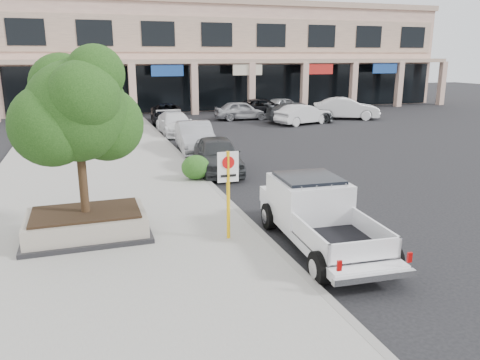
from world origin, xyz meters
name	(u,v)px	position (x,y,z in m)	size (l,w,h in m)	color
ground	(308,227)	(0.00, 0.00, 0.00)	(120.00, 120.00, 0.00)	black
sidewalk	(99,187)	(-5.50, 6.00, 0.07)	(8.00, 52.00, 0.15)	gray
curb	(204,179)	(-1.55, 6.00, 0.07)	(0.20, 52.00, 0.15)	gray
strip_mall	(228,56)	(8.00, 33.93, 4.75)	(40.55, 12.43, 9.50)	tan
planter	(87,224)	(-5.98, 0.94, 0.48)	(3.20, 2.20, 0.68)	black
planter_tree	(82,111)	(-5.84, 1.09, 3.41)	(2.90, 2.55, 4.00)	#322113
no_parking_sign	(228,183)	(-2.49, -0.38, 1.63)	(0.55, 0.09, 2.30)	yellow
hedge	(196,167)	(-1.92, 5.75, 0.62)	(1.10, 0.99, 0.94)	#174112
pickup_truck	(323,217)	(-0.35, -1.46, 0.83)	(1.96, 5.30, 1.67)	white
curb_car_a	(217,155)	(-0.65, 7.19, 0.74)	(1.74, 4.34, 1.48)	#282B2D
curb_car_b	(195,137)	(-0.58, 11.64, 0.76)	(1.61, 4.63, 1.53)	#97989E
curb_car_c	(175,124)	(-0.49, 17.37, 0.68)	(1.90, 4.66, 1.35)	white
curb_car_d	(167,114)	(-0.08, 22.59, 0.69)	(2.29, 4.97, 1.38)	black
lot_car_a	(242,110)	(5.65, 22.64, 0.71)	(1.68, 4.18, 1.42)	#A4A6AC
lot_car_b	(303,114)	(8.99, 18.92, 0.70)	(1.49, 4.26, 1.40)	silver
lot_car_c	(300,113)	(9.13, 19.76, 0.73)	(2.03, 5.00, 1.45)	#323538
lot_car_d	(265,109)	(7.62, 22.82, 0.76)	(2.51, 5.44, 1.51)	black
lot_car_e	(284,105)	(10.17, 25.06, 0.70)	(1.65, 4.10, 1.40)	#919598
lot_car_f	(346,108)	(13.38, 20.45, 0.81)	(1.72, 4.94, 1.63)	silver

